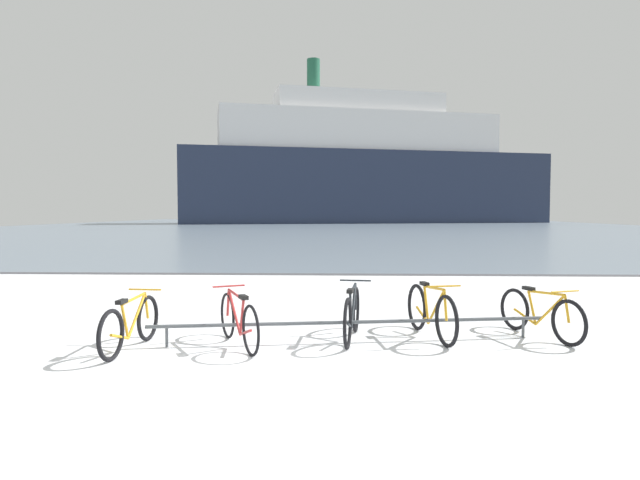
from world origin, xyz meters
name	(u,v)px	position (x,y,z in m)	size (l,w,h in m)	color
ground	(330,228)	(0.00, 53.90, -0.04)	(80.00, 132.00, 0.08)	white
bike_rack	(351,323)	(1.23, 1.95, 0.27)	(5.49, 0.86, 0.31)	#4C5156
bicycle_0	(131,325)	(-1.65, 1.42, 0.34)	(0.46, 1.69, 0.74)	black
bicycle_1	(238,320)	(-0.29, 1.67, 0.35)	(0.83, 1.55, 0.77)	black
bicycle_2	(352,314)	(1.24, 2.10, 0.36)	(0.46, 1.70, 0.80)	black
bicycle_3	(431,312)	(2.37, 2.25, 0.37)	(0.56, 1.75, 0.82)	black
bicycle_4	(540,314)	(3.94, 2.34, 0.34)	(0.73, 1.62, 0.74)	black
ferry_ship	(364,170)	(4.89, 80.70, 8.40)	(58.62, 25.10, 25.07)	#232D47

